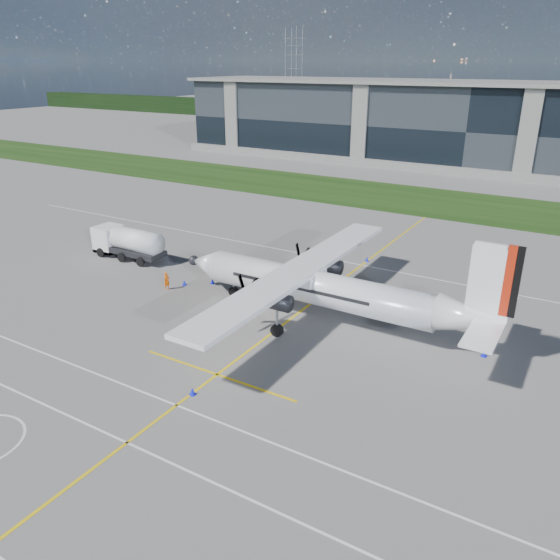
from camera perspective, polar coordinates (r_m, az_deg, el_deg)
The scene contains 16 objects.
ground at distance 76.16m, azimuth 12.95°, elevation 6.88°, with size 400.00×400.00×0.00m, color slate.
grass_strip at distance 83.59m, azimuth 14.74°, elevation 8.04°, with size 400.00×18.00×0.04m, color black.
terminal_building at distance 113.10m, azimuth 20.06°, elevation 14.80°, with size 120.00×20.00×15.00m, color black.
tree_line at distance 172.48m, azimuth 24.19°, elevation 14.76°, with size 400.00×6.00×6.00m, color black.
pylon_west at distance 207.33m, azimuth 1.43°, elevation 20.80°, with size 9.00×4.60×30.00m, color gray, non-canonical shape.
yellow_taxiway_centerline at distance 48.57m, azimuth 4.85°, elevation -1.26°, with size 0.20×70.00×0.01m, color yellow.
white_lane_line at distance 33.57m, azimuth -19.38°, elevation -14.10°, with size 90.00×0.15×0.01m, color white.
turboprop_aircraft at distance 41.70m, azimuth 5.07°, elevation 0.94°, with size 26.90×27.90×8.37m, color white, non-canonical shape.
fuel_tanker_truck at distance 58.78m, azimuth -15.96°, elevation 3.81°, with size 8.64×2.81×3.24m, color silver, non-canonical shape.
baggage_tug at distance 52.85m, azimuth -6.39°, elevation 1.59°, with size 2.71×1.63×1.63m, color silver, non-canonical shape.
ground_crew_person at distance 49.69m, azimuth -11.76°, elevation 0.04°, with size 0.75×0.54×1.84m, color #F25907.
safety_cone_nose_stbd at distance 50.51m, azimuth -7.07°, elevation -0.11°, with size 0.36×0.36×0.50m, color #0C16DA.
safety_cone_stbdwing at distance 56.42m, azimuth 9.08°, elevation 2.17°, with size 0.36×0.36×0.50m, color #0C16DA.
safety_cone_portwing at distance 34.53m, azimuth -9.14°, elevation -11.40°, with size 0.36×0.36×0.50m, color #0C16DA.
safety_cone_fwd at distance 50.55m, azimuth -9.96°, elevation -0.26°, with size 0.36×0.36×0.50m, color #0C16DA.
safety_cone_tail at distance 40.65m, azimuth 20.55°, elevation -7.17°, with size 0.36×0.36×0.50m, color #0C16DA.
Camera 1 is at (22.34, -30.27, 19.06)m, focal length 35.00 mm.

